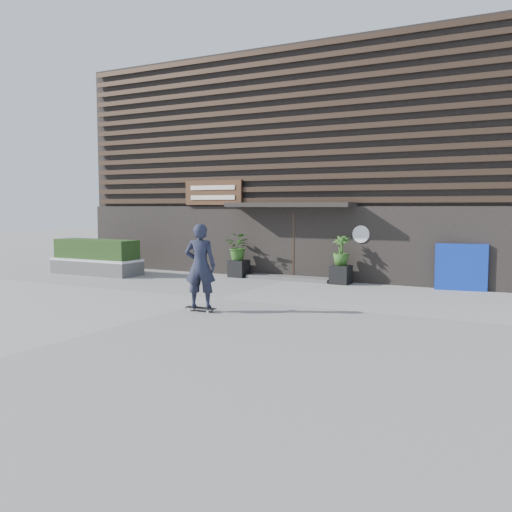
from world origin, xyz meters
The scene contains 12 objects.
ground centered at (0.00, 0.00, 0.00)m, with size 80.00×80.00×0.00m, color gray.
entrance_step centered at (0.00, 4.60, 0.06)m, with size 3.00×0.80×0.12m, color #51504E.
planter_pot_left centered at (-1.90, 4.40, 0.30)m, with size 0.60×0.60×0.60m, color black.
bamboo_left centered at (-1.90, 4.40, 1.08)m, with size 0.86×0.75×0.96m, color #2D591E.
planter_pot_right centered at (1.90, 4.40, 0.30)m, with size 0.60×0.60×0.60m, color black.
bamboo_right centered at (1.90, 4.40, 1.08)m, with size 0.54×0.54×0.96m, color #2D591E.
raised_bed centered at (-6.96, 2.66, 0.25)m, with size 3.50×1.20×0.50m, color #4F4F4D.
snow_layer centered at (-6.96, 2.66, 0.54)m, with size 3.50×1.20×0.08m, color white.
hedge centered at (-6.96, 2.66, 0.93)m, with size 3.30×1.00×0.70m, color #1D3814.
blue_tarp centered at (5.53, 4.70, 0.70)m, with size 1.48×0.12×1.39m, color #0D2CB2.
building centered at (0.00, 9.96, 3.99)m, with size 18.00×11.00×8.00m.
skateboarder centered at (0.60, -1.76, 1.09)m, with size 0.85×0.70×2.10m.
Camera 1 is at (8.02, -12.80, 2.48)m, focal length 39.59 mm.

